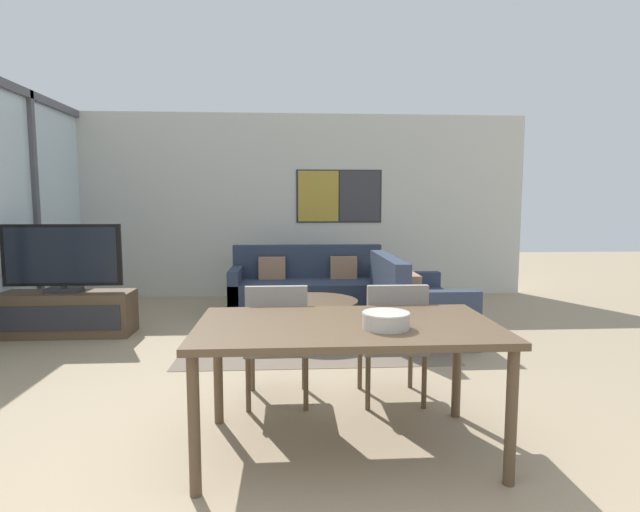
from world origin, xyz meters
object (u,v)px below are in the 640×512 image
(coffee_table, at_px, (313,309))
(dining_chair_left, at_px, (277,337))
(dining_chair_centre, at_px, (393,336))
(sofa_main, at_px, (308,290))
(fruit_bowl, at_px, (386,319))
(tv_console, at_px, (65,314))
(dining_table, at_px, (347,335))
(sofa_side, at_px, (411,309))
(television, at_px, (62,258))

(coffee_table, bearing_deg, dining_chair_left, -100.79)
(coffee_table, height_order, dining_chair_centre, dining_chair_centre)
(sofa_main, height_order, fruit_bowl, sofa_main)
(fruit_bowl, bearing_deg, tv_console, 136.16)
(dining_chair_centre, bearing_deg, fruit_bowl, -104.90)
(coffee_table, bearing_deg, dining_table, -88.24)
(sofa_side, xyz_separation_m, dining_chair_centre, (-0.60, -1.87, 0.21))
(sofa_main, bearing_deg, dining_table, -88.86)
(coffee_table, xyz_separation_m, dining_chair_left, (-0.34, -1.79, 0.19))
(tv_console, relative_size, coffee_table, 1.50)
(dining_table, relative_size, dining_chair_left, 1.94)
(television, height_order, fruit_bowl, television)
(tv_console, distance_m, sofa_side, 3.81)
(coffee_table, bearing_deg, sofa_main, 90.00)
(tv_console, bearing_deg, dining_chair_left, -40.71)
(coffee_table, bearing_deg, dining_chair_centre, -74.70)
(television, relative_size, coffee_table, 1.30)
(sofa_side, relative_size, coffee_table, 1.52)
(dining_table, bearing_deg, sofa_main, 91.14)
(tv_console, bearing_deg, sofa_main, 22.20)
(dining_chair_left, relative_size, fruit_bowl, 3.37)
(dining_chair_left, xyz_separation_m, fruit_bowl, (0.62, -0.83, 0.32))
(television, distance_m, dining_table, 3.91)
(tv_console, distance_m, dining_table, 3.93)
(dining_table, xyz_separation_m, fruit_bowl, (0.20, -0.13, 0.12))
(tv_console, bearing_deg, dining_chair_centre, -32.69)
(television, bearing_deg, dining_chair_left, -40.72)
(sofa_main, xyz_separation_m, fruit_bowl, (0.28, -3.98, 0.53))
(fruit_bowl, bearing_deg, dining_table, 146.47)
(television, xyz_separation_m, sofa_main, (2.71, 1.11, -0.57))
(dining_chair_left, bearing_deg, dining_chair_centre, -1.15)
(sofa_side, distance_m, fruit_bowl, 2.86)
(dining_chair_centre, height_order, fruit_bowl, dining_chair_centre)
(television, relative_size, dining_chair_left, 1.42)
(dining_table, bearing_deg, fruit_bowl, -33.53)
(television, xyz_separation_m, sofa_side, (3.80, -0.19, -0.57))
(sofa_main, relative_size, dining_chair_centre, 2.31)
(dining_chair_centre, xyz_separation_m, fruit_bowl, (-0.22, -0.81, 0.32))
(coffee_table, height_order, dining_chair_left, dining_chair_left)
(television, xyz_separation_m, dining_table, (2.79, -2.74, -0.16))
(sofa_side, xyz_separation_m, dining_table, (-1.02, -2.55, 0.41))
(tv_console, xyz_separation_m, sofa_side, (3.80, -0.19, 0.04))
(television, relative_size, sofa_main, 0.62)
(dining_chair_centre, bearing_deg, tv_console, 147.31)
(sofa_main, xyz_separation_m, dining_chair_centre, (0.49, -3.16, 0.21))
(sofa_side, relative_size, dining_table, 0.86)
(sofa_side, bearing_deg, sofa_main, 40.23)
(tv_console, distance_m, dining_chair_left, 3.14)
(sofa_main, distance_m, fruit_bowl, 4.02)
(sofa_side, bearing_deg, coffee_table, 93.45)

